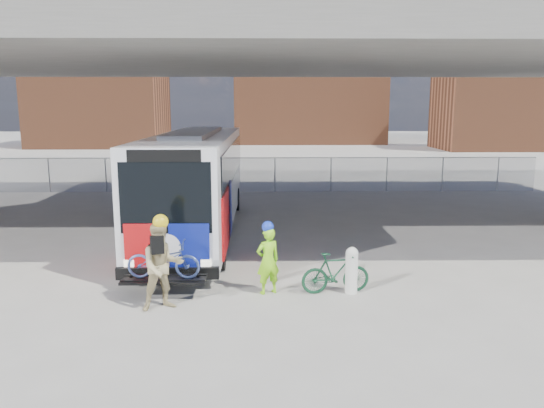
{
  "coord_description": "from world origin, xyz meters",
  "views": [
    {
      "loc": [
        0.39,
        -16.09,
        4.54
      ],
      "look_at": [
        0.64,
        -0.26,
        1.6
      ],
      "focal_mm": 35.0,
      "sensor_mm": 36.0,
      "label": 1
    }
  ],
  "objects_px": {
    "cyclist_hivis": "(268,259)",
    "bollard": "(352,268)",
    "bike_parked": "(336,273)",
    "cyclist_tan": "(162,265)",
    "bus": "(196,175)"
  },
  "relations": [
    {
      "from": "bollard",
      "to": "cyclist_tan",
      "type": "height_order",
      "value": "cyclist_tan"
    },
    {
      "from": "bollard",
      "to": "bus",
      "type": "bearing_deg",
      "value": 125.67
    },
    {
      "from": "cyclist_hivis",
      "to": "bike_parked",
      "type": "relative_size",
      "value": 1.06
    },
    {
      "from": "bus",
      "to": "bollard",
      "type": "distance_m",
      "value": 7.92
    },
    {
      "from": "bus",
      "to": "cyclist_hivis",
      "type": "distance_m",
      "value": 6.91
    },
    {
      "from": "bollard",
      "to": "bike_parked",
      "type": "height_order",
      "value": "bollard"
    },
    {
      "from": "bus",
      "to": "bollard",
      "type": "xyz_separation_m",
      "value": [
        4.54,
        -6.32,
        -1.49
      ]
    },
    {
      "from": "cyclist_tan",
      "to": "bike_parked",
      "type": "height_order",
      "value": "cyclist_tan"
    },
    {
      "from": "cyclist_hivis",
      "to": "bollard",
      "type": "bearing_deg",
      "value": 154.81
    },
    {
      "from": "bollard",
      "to": "bike_parked",
      "type": "relative_size",
      "value": 0.68
    },
    {
      "from": "bike_parked",
      "to": "cyclist_tan",
      "type": "bearing_deg",
      "value": 94.76
    },
    {
      "from": "bus",
      "to": "bollard",
      "type": "bearing_deg",
      "value": -54.33
    },
    {
      "from": "cyclist_tan",
      "to": "bike_parked",
      "type": "distance_m",
      "value": 4.19
    },
    {
      "from": "cyclist_hivis",
      "to": "cyclist_tan",
      "type": "xyz_separation_m",
      "value": [
        -2.38,
        -0.98,
        0.16
      ]
    },
    {
      "from": "cyclist_hivis",
      "to": "cyclist_tan",
      "type": "bearing_deg",
      "value": -2.89
    }
  ]
}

